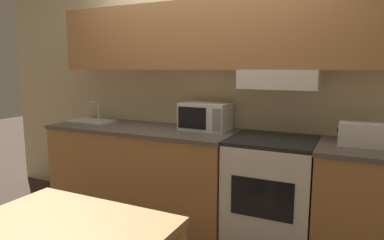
{
  "coord_description": "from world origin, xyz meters",
  "views": [
    {
      "loc": [
        1.26,
        -3.11,
        1.5
      ],
      "look_at": [
        0.05,
        -0.58,
        1.07
      ],
      "focal_mm": 32.0,
      "sensor_mm": 36.0,
      "label": 1
    }
  ],
  "objects_px": {
    "toaster": "(362,134)",
    "sink_basin": "(91,121)",
    "stove_range": "(271,191)",
    "microwave": "(206,116)"
  },
  "relations": [
    {
      "from": "toaster",
      "to": "sink_basin",
      "type": "bearing_deg",
      "value": -179.54
    },
    {
      "from": "microwave",
      "to": "sink_basin",
      "type": "distance_m",
      "value": 1.28
    },
    {
      "from": "toaster",
      "to": "sink_basin",
      "type": "distance_m",
      "value": 2.59
    },
    {
      "from": "stove_range",
      "to": "microwave",
      "type": "bearing_deg",
      "value": 168.15
    },
    {
      "from": "stove_range",
      "to": "toaster",
      "type": "bearing_deg",
      "value": 1.17
    },
    {
      "from": "stove_range",
      "to": "toaster",
      "type": "relative_size",
      "value": 2.77
    },
    {
      "from": "microwave",
      "to": "toaster",
      "type": "relative_size",
      "value": 1.36
    },
    {
      "from": "toaster",
      "to": "sink_basin",
      "type": "xyz_separation_m",
      "value": [
        -2.59,
        -0.02,
        -0.07
      ]
    },
    {
      "from": "sink_basin",
      "to": "microwave",
      "type": "bearing_deg",
      "value": 6.62
    },
    {
      "from": "stove_range",
      "to": "microwave",
      "type": "relative_size",
      "value": 2.04
    }
  ]
}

